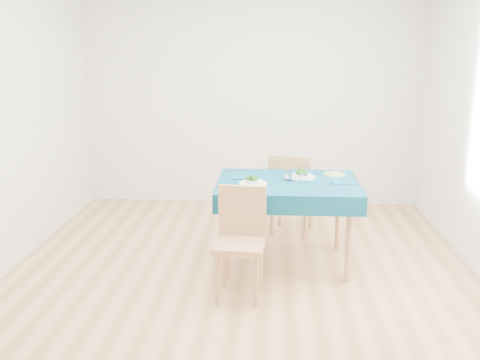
# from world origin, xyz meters

# --- Properties ---
(room_shell) EXTENTS (4.02, 4.52, 2.73)m
(room_shell) POSITION_xyz_m (0.00, 0.00, 1.35)
(room_shell) COLOR #A17043
(room_shell) RESTS_ON ground
(table) EXTENTS (1.20, 0.91, 0.76)m
(table) POSITION_xyz_m (0.39, 0.34, 0.38)
(table) COLOR #073D55
(table) RESTS_ON ground
(chair_near) EXTENTS (0.40, 0.44, 0.93)m
(chair_near) POSITION_xyz_m (0.02, -0.34, 0.47)
(chair_near) COLOR #A3784D
(chair_near) RESTS_ON ground
(chair_far) EXTENTS (0.52, 0.55, 1.05)m
(chair_far) POSITION_xyz_m (0.47, 1.17, 0.53)
(chair_far) COLOR #A3784D
(chair_far) RESTS_ON ground
(bowl_near) EXTENTS (0.24, 0.24, 0.07)m
(bowl_near) POSITION_xyz_m (0.10, 0.23, 0.79)
(bowl_near) COLOR white
(bowl_near) RESTS_ON table
(bowl_far) EXTENTS (0.25, 0.25, 0.08)m
(bowl_far) POSITION_xyz_m (0.52, 0.47, 0.80)
(bowl_far) COLOR white
(bowl_far) RESTS_ON table
(fork_near) EXTENTS (0.09, 0.17, 0.00)m
(fork_near) POSITION_xyz_m (0.02, 0.22, 0.76)
(fork_near) COLOR silver
(fork_near) RESTS_ON table
(knife_near) EXTENTS (0.08, 0.22, 0.00)m
(knife_near) POSITION_xyz_m (0.19, 0.18, 0.76)
(knife_near) COLOR silver
(knife_near) RESTS_ON table
(fork_far) EXTENTS (0.03, 0.20, 0.00)m
(fork_far) POSITION_xyz_m (0.45, 0.52, 0.76)
(fork_far) COLOR silver
(fork_far) RESTS_ON table
(knife_far) EXTENTS (0.07, 0.19, 0.00)m
(knife_far) POSITION_xyz_m (0.85, 0.34, 0.76)
(knife_far) COLOR silver
(knife_far) RESTS_ON table
(napkin_near) EXTENTS (0.22, 0.16, 0.01)m
(napkin_near) POSITION_xyz_m (0.02, 0.43, 0.76)
(napkin_near) COLOR navy
(napkin_near) RESTS_ON table
(napkin_far) EXTENTS (0.20, 0.15, 0.01)m
(napkin_far) POSITION_xyz_m (0.86, 0.31, 0.76)
(napkin_far) COLOR navy
(napkin_far) RESTS_ON table
(tumbler_center) EXTENTS (0.07, 0.07, 0.08)m
(tumbler_center) POSITION_xyz_m (0.40, 0.37, 0.80)
(tumbler_center) COLOR white
(tumbler_center) RESTS_ON table
(tumbler_side) EXTENTS (0.07, 0.07, 0.09)m
(tumbler_side) POSITION_xyz_m (0.53, 0.28, 0.80)
(tumbler_side) COLOR white
(tumbler_side) RESTS_ON table
(side_plate) EXTENTS (0.19, 0.19, 0.01)m
(side_plate) POSITION_xyz_m (0.82, 0.60, 0.76)
(side_plate) COLOR #A8D065
(side_plate) RESTS_ON table
(bread_slice) EXTENTS (0.12, 0.12, 0.01)m
(bread_slice) POSITION_xyz_m (0.82, 0.60, 0.77)
(bread_slice) COLOR beige
(bread_slice) RESTS_ON side_plate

